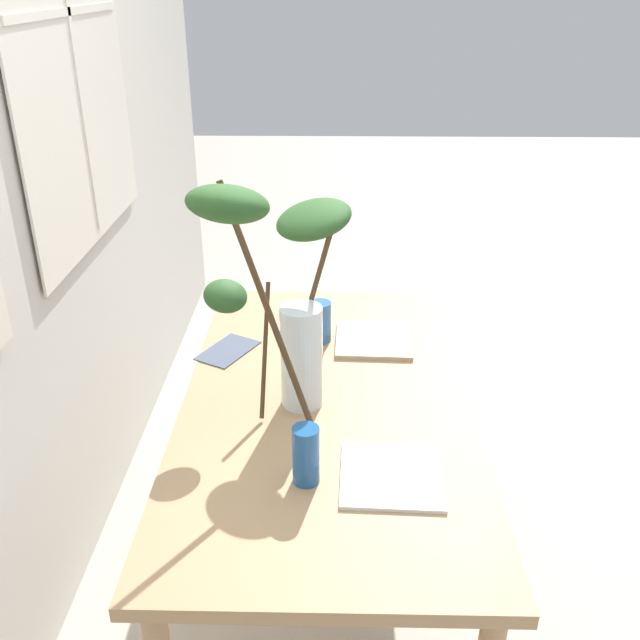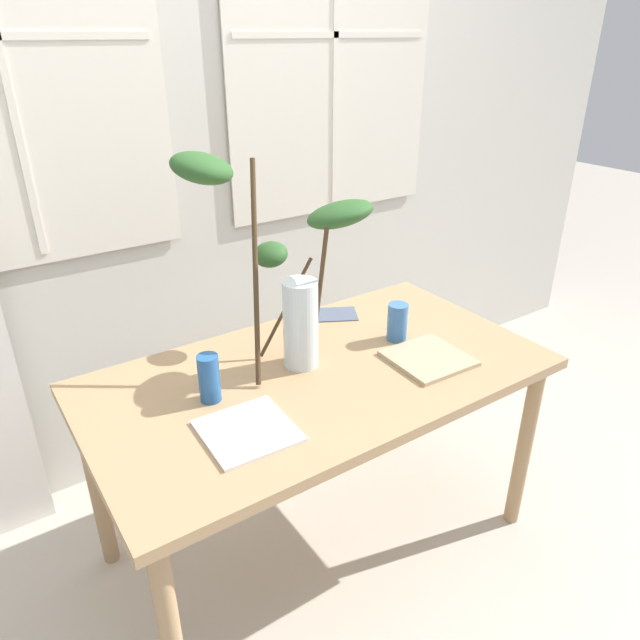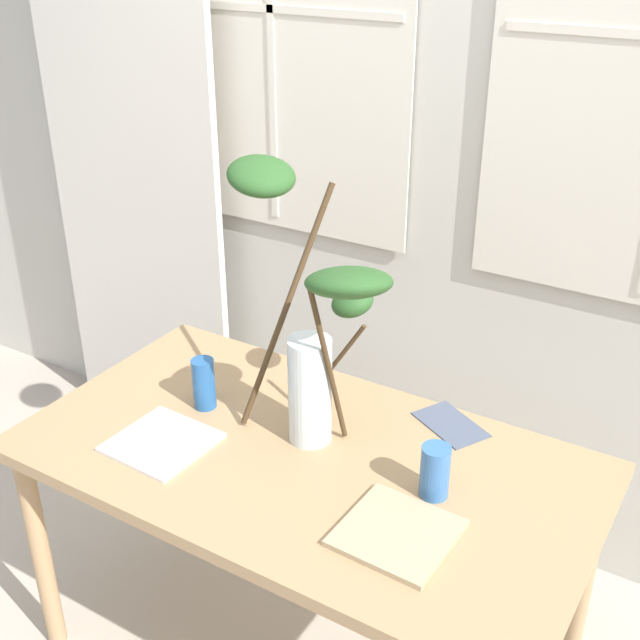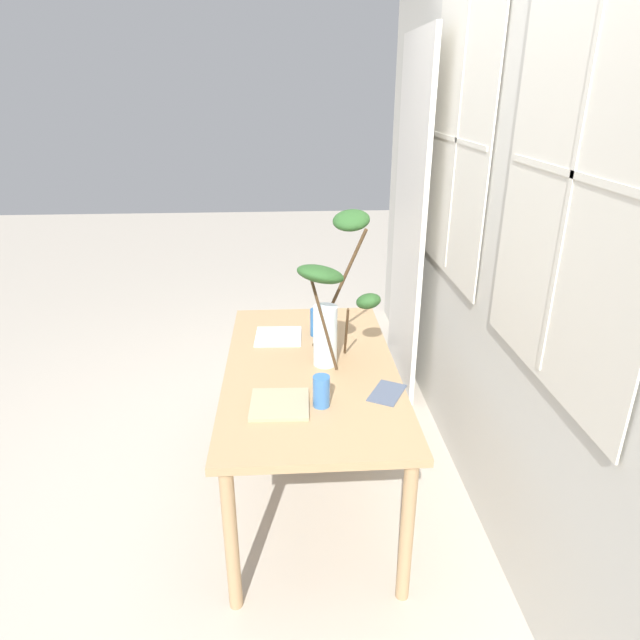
{
  "view_description": "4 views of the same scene",
  "coord_description": "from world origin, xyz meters",
  "px_view_note": "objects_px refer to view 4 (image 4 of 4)",
  "views": [
    {
      "loc": [
        -1.64,
        -0.01,
        1.78
      ],
      "look_at": [
        0.01,
        0.02,
        0.96
      ],
      "focal_mm": 39.33,
      "sensor_mm": 36.0,
      "label": 1
    },
    {
      "loc": [
        -0.89,
        -1.32,
        1.69
      ],
      "look_at": [
        0.02,
        0.02,
        0.89
      ],
      "focal_mm": 32.8,
      "sensor_mm": 36.0,
      "label": 2
    },
    {
      "loc": [
        0.9,
        -1.4,
        1.95
      ],
      "look_at": [
        -0.0,
        0.08,
        1.07
      ],
      "focal_mm": 45.42,
      "sensor_mm": 36.0,
      "label": 3
    },
    {
      "loc": [
        2.27,
        -0.1,
        1.92
      ],
      "look_at": [
        -0.01,
        0.04,
        0.95
      ],
      "focal_mm": 30.73,
      "sensor_mm": 36.0,
      "label": 4
    }
  ],
  "objects_px": {
    "dining_table": "(311,381)",
    "drinking_glass_blue_right": "(321,391)",
    "vase_with_branches": "(334,293)",
    "drinking_glass_blue_left": "(316,322)",
    "plate_square_right": "(280,404)",
    "plate_square_left": "(278,336)"
  },
  "relations": [
    {
      "from": "plate_square_right",
      "to": "drinking_glass_blue_left",
      "type": "bearing_deg",
      "value": 164.59
    },
    {
      "from": "plate_square_right",
      "to": "dining_table",
      "type": "bearing_deg",
      "value": 156.71
    },
    {
      "from": "vase_with_branches",
      "to": "drinking_glass_blue_right",
      "type": "xyz_separation_m",
      "value": [
        0.39,
        -0.08,
        -0.28
      ]
    },
    {
      "from": "dining_table",
      "to": "drinking_glass_blue_right",
      "type": "relative_size",
      "value": 10.91
    },
    {
      "from": "dining_table",
      "to": "drinking_glass_blue_left",
      "type": "distance_m",
      "value": 0.38
    },
    {
      "from": "vase_with_branches",
      "to": "plate_square_left",
      "type": "relative_size",
      "value": 2.91
    },
    {
      "from": "vase_with_branches",
      "to": "drinking_glass_blue_left",
      "type": "relative_size",
      "value": 4.74
    },
    {
      "from": "vase_with_branches",
      "to": "drinking_glass_blue_right",
      "type": "distance_m",
      "value": 0.49
    },
    {
      "from": "dining_table",
      "to": "vase_with_branches",
      "type": "height_order",
      "value": "vase_with_branches"
    },
    {
      "from": "dining_table",
      "to": "drinking_glass_blue_right",
      "type": "height_order",
      "value": "drinking_glass_blue_right"
    },
    {
      "from": "dining_table",
      "to": "plate_square_left",
      "type": "relative_size",
      "value": 6.12
    },
    {
      "from": "drinking_glass_blue_right",
      "to": "plate_square_left",
      "type": "distance_m",
      "value": 0.71
    },
    {
      "from": "dining_table",
      "to": "plate_square_left",
      "type": "height_order",
      "value": "plate_square_left"
    },
    {
      "from": "vase_with_branches",
      "to": "drinking_glass_blue_right",
      "type": "bearing_deg",
      "value": -11.91
    },
    {
      "from": "drinking_glass_blue_left",
      "to": "plate_square_left",
      "type": "height_order",
      "value": "drinking_glass_blue_left"
    },
    {
      "from": "plate_square_left",
      "to": "plate_square_right",
      "type": "xyz_separation_m",
      "value": [
        0.67,
        0.01,
        0.0
      ]
    },
    {
      "from": "dining_table",
      "to": "drinking_glass_blue_right",
      "type": "bearing_deg",
      "value": 4.38
    },
    {
      "from": "vase_with_branches",
      "to": "plate_square_right",
      "type": "bearing_deg",
      "value": -33.75
    },
    {
      "from": "dining_table",
      "to": "drinking_glass_blue_right",
      "type": "distance_m",
      "value": 0.37
    },
    {
      "from": "dining_table",
      "to": "drinking_glass_blue_left",
      "type": "relative_size",
      "value": 9.95
    },
    {
      "from": "vase_with_branches",
      "to": "drinking_glass_blue_right",
      "type": "relative_size",
      "value": 5.19
    },
    {
      "from": "vase_with_branches",
      "to": "drinking_glass_blue_left",
      "type": "bearing_deg",
      "value": -168.41
    }
  ]
}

